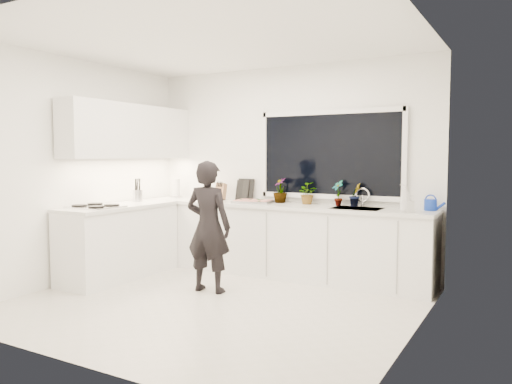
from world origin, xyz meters
The scene contains 25 objects.
floor centered at (0.00, 0.00, -0.01)m, with size 4.00×3.50×0.02m, color beige.
wall_back centered at (0.00, 1.76, 1.35)m, with size 4.00×0.02×2.70m, color white.
wall_left centered at (-2.01, 0.00, 1.35)m, with size 0.02×3.50×2.70m, color white.
wall_right centered at (2.01, 0.00, 1.35)m, with size 0.02×3.50×2.70m, color white.
ceiling centered at (0.00, 0.00, 2.71)m, with size 4.00×3.50×0.02m, color white.
window centered at (0.60, 1.73, 1.55)m, with size 1.80×0.02×1.00m, color black.
base_cabinets_back centered at (0.00, 1.45, 0.44)m, with size 3.92×0.58×0.88m, color white.
base_cabinets_left centered at (-1.67, 0.35, 0.44)m, with size 0.58×1.60×0.88m, color white.
countertop_back centered at (0.00, 1.44, 0.90)m, with size 3.94×0.62×0.04m, color silver.
countertop_left centered at (-1.67, 0.35, 0.90)m, with size 0.62×1.60×0.04m, color silver.
upper_cabinets centered at (-1.79, 0.70, 1.85)m, with size 0.34×2.10×0.70m, color white.
sink centered at (1.05, 1.45, 0.87)m, with size 0.58×0.42×0.14m, color silver.
faucet centered at (1.05, 1.65, 1.03)m, with size 0.03×0.03×0.22m, color silver.
stovetop centered at (-1.69, 0.00, 0.94)m, with size 0.56×0.48×0.03m, color black.
person centered at (-0.32, 0.37, 0.74)m, with size 0.54×0.35×1.48m, color black.
pizza_tray centered at (-0.34, 1.42, 0.94)m, with size 0.49×0.36×0.03m, color silver.
pizza centered at (-0.34, 1.42, 0.95)m, with size 0.45×0.32×0.01m, color #BB4019.
watering_can centered at (1.85, 1.61, 0.98)m, with size 0.14×0.14×0.13m, color #1234B0.
paper_towel_roll centered at (-1.71, 1.55, 1.05)m, with size 0.11×0.11×0.26m, color silver.
knife_block centered at (-0.96, 1.59, 1.03)m, with size 0.13×0.10×0.22m, color olive.
utensil_crock centered at (-1.76, 0.80, 1.00)m, with size 0.13×0.13×0.16m, color silver.
picture_frame_large centered at (-0.66, 1.69, 1.06)m, with size 0.22×0.02×0.28m, color black.
picture_frame_small centered at (-0.61, 1.69, 1.07)m, with size 0.25×0.02×0.30m, color black.
herb_plants centered at (0.39, 1.61, 1.07)m, with size 1.21×0.30×0.33m.
soap_bottles centered at (1.65, 1.30, 1.06)m, with size 0.17×0.13×0.31m.
Camera 1 is at (2.88, -4.21, 1.54)m, focal length 35.00 mm.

